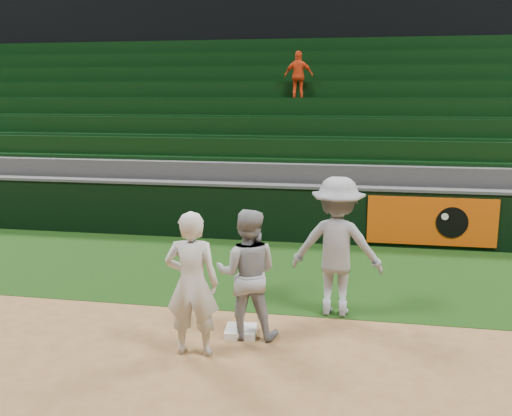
# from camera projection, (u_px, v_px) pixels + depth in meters

# --- Properties ---
(ground) EXTENTS (70.00, 70.00, 0.00)m
(ground) POSITION_uv_depth(u_px,v_px,m) (237.00, 338.00, 7.56)
(ground) COLOR brown
(ground) RESTS_ON ground
(foul_grass) EXTENTS (36.00, 4.20, 0.01)m
(foul_grass) POSITION_uv_depth(u_px,v_px,m) (272.00, 270.00, 10.45)
(foul_grass) COLOR black
(foul_grass) RESTS_ON ground
(upper_deck) EXTENTS (40.00, 12.00, 12.00)m
(upper_deck) POSITION_uv_depth(u_px,v_px,m) (328.00, 23.00, 23.19)
(upper_deck) COLOR black
(upper_deck) RESTS_ON ground
(first_base) EXTENTS (0.45, 0.45, 0.09)m
(first_base) POSITION_uv_depth(u_px,v_px,m) (241.00, 331.00, 7.66)
(first_base) COLOR white
(first_base) RESTS_ON ground
(first_baseman) EXTENTS (0.70, 0.49, 1.81)m
(first_baseman) POSITION_uv_depth(u_px,v_px,m) (192.00, 284.00, 6.95)
(first_baseman) COLOR silver
(first_baseman) RESTS_ON ground
(baserunner) EXTENTS (0.88, 0.70, 1.73)m
(baserunner) POSITION_uv_depth(u_px,v_px,m) (247.00, 274.00, 7.47)
(baserunner) COLOR #9A9CA4
(baserunner) RESTS_ON ground
(base_coach) EXTENTS (1.35, 0.83, 2.03)m
(base_coach) POSITION_uv_depth(u_px,v_px,m) (337.00, 247.00, 8.19)
(base_coach) COLOR #90939C
(base_coach) RESTS_ON foul_grass
(field_wall) EXTENTS (36.00, 0.45, 1.25)m
(field_wall) POSITION_uv_depth(u_px,v_px,m) (289.00, 213.00, 12.44)
(field_wall) COLOR black
(field_wall) RESTS_ON ground
(stadium_seating) EXTENTS (36.00, 5.95, 4.85)m
(stadium_seating) POSITION_uv_depth(u_px,v_px,m) (306.00, 148.00, 15.87)
(stadium_seating) COLOR #343436
(stadium_seating) RESTS_ON ground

